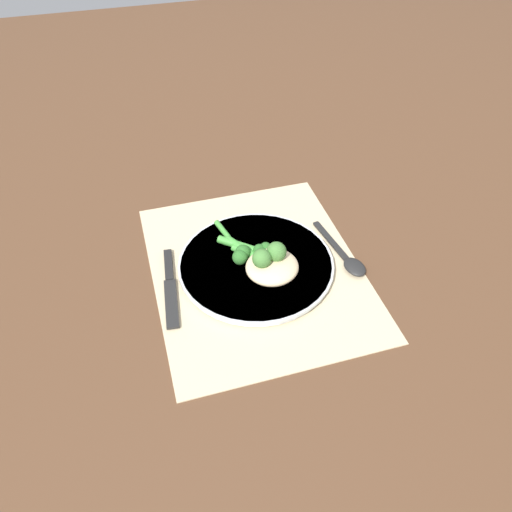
% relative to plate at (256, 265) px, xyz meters
% --- Properties ---
extents(ground_plane, '(3.00, 3.00, 0.00)m').
position_rel_plate_xyz_m(ground_plane, '(0.00, 0.00, -0.01)').
color(ground_plane, brown).
extents(placemat, '(0.44, 0.36, 0.00)m').
position_rel_plate_xyz_m(placemat, '(0.00, 0.00, -0.01)').
color(placemat, beige).
rests_on(placemat, ground_plane).
extents(plate, '(0.27, 0.27, 0.01)m').
position_rel_plate_xyz_m(plate, '(0.00, 0.00, 0.00)').
color(plate, silver).
rests_on(plate, placemat).
extents(chicken_fillet, '(0.11, 0.11, 0.03)m').
position_rel_plate_xyz_m(chicken_fillet, '(-0.03, -0.02, 0.02)').
color(chicken_fillet, beige).
rests_on(chicken_fillet, plate).
extents(pesto_dollop_primary, '(0.03, 0.03, 0.03)m').
position_rel_plate_xyz_m(pesto_dollop_primary, '(-0.03, -0.00, 0.05)').
color(pesto_dollop_primary, '#477F38').
rests_on(pesto_dollop_primary, chicken_fillet).
extents(pesto_dollop_secondary, '(0.03, 0.03, 0.03)m').
position_rel_plate_xyz_m(pesto_dollop_secondary, '(-0.03, -0.03, 0.05)').
color(pesto_dollop_secondary, '#477F38').
rests_on(pesto_dollop_secondary, chicken_fillet).
extents(broccoli_stalk_right, '(0.10, 0.09, 0.03)m').
position_rel_plate_xyz_m(broccoli_stalk_right, '(-0.02, -0.02, 0.02)').
color(broccoli_stalk_right, green).
rests_on(broccoli_stalk_right, plate).
extents(broccoli_stalk_rear, '(0.11, 0.07, 0.03)m').
position_rel_plate_xyz_m(broccoli_stalk_rear, '(-0.01, -0.01, 0.02)').
color(broccoli_stalk_rear, green).
rests_on(broccoli_stalk_rear, plate).
extents(broccoli_stalk_front, '(0.08, 0.09, 0.03)m').
position_rel_plate_xyz_m(broccoli_stalk_front, '(0.02, -0.00, 0.02)').
color(broccoli_stalk_front, green).
rests_on(broccoli_stalk_front, plate).
extents(broccoli_stalk_left, '(0.13, 0.04, 0.03)m').
position_rel_plate_xyz_m(broccoli_stalk_left, '(0.02, 0.02, 0.02)').
color(broccoli_stalk_left, green).
rests_on(broccoli_stalk_left, plate).
extents(knife, '(0.18, 0.04, 0.01)m').
position_rel_plate_xyz_m(knife, '(-0.00, 0.15, -0.01)').
color(knife, black).
rests_on(knife, placemat).
extents(spoon, '(0.16, 0.05, 0.01)m').
position_rel_plate_xyz_m(spoon, '(-0.03, -0.16, -0.00)').
color(spoon, black).
rests_on(spoon, placemat).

